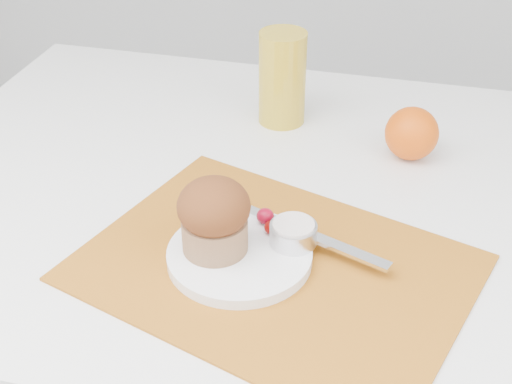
% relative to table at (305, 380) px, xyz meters
% --- Properties ---
extents(table, '(1.20, 0.80, 0.75)m').
position_rel_table_xyz_m(table, '(0.00, 0.00, 0.00)').
color(table, white).
rests_on(table, ground).
extents(placemat, '(0.52, 0.44, 0.00)m').
position_rel_table_xyz_m(placemat, '(-0.02, -0.17, 0.38)').
color(placemat, '#A85F17').
rests_on(placemat, table).
extents(plate, '(0.18, 0.18, 0.01)m').
position_rel_table_xyz_m(plate, '(-0.06, -0.17, 0.39)').
color(plate, white).
rests_on(plate, placemat).
extents(ramekin, '(0.06, 0.06, 0.02)m').
position_rel_table_xyz_m(ramekin, '(-0.00, -0.13, 0.41)').
color(ramekin, silver).
rests_on(ramekin, plate).
extents(cream, '(0.06, 0.06, 0.01)m').
position_rel_table_xyz_m(cream, '(-0.00, -0.13, 0.42)').
color(cream, silver).
rests_on(cream, ramekin).
extents(raspberry_near, '(0.02, 0.02, 0.02)m').
position_rel_table_xyz_m(raspberry_near, '(-0.05, -0.10, 0.40)').
color(raspberry_near, '#620213').
rests_on(raspberry_near, plate).
extents(raspberry_far, '(0.02, 0.02, 0.02)m').
position_rel_table_xyz_m(raspberry_far, '(-0.03, -0.12, 0.40)').
color(raspberry_far, '#560402').
rests_on(raspberry_far, plate).
extents(butter_knife, '(0.19, 0.09, 0.01)m').
position_rel_table_xyz_m(butter_knife, '(0.02, -0.12, 0.40)').
color(butter_knife, white).
rests_on(butter_knife, plate).
extents(orange, '(0.08, 0.08, 0.08)m').
position_rel_table_xyz_m(orange, '(0.12, 0.13, 0.41)').
color(orange, '#EB5608').
rests_on(orange, table).
extents(juice_glass, '(0.10, 0.10, 0.15)m').
position_rel_table_xyz_m(juice_glass, '(-0.09, 0.20, 0.45)').
color(juice_glass, gold).
rests_on(juice_glass, table).
extents(muffin, '(0.10, 0.10, 0.09)m').
position_rel_table_xyz_m(muffin, '(-0.09, -0.17, 0.44)').
color(muffin, '#976C49').
rests_on(muffin, plate).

